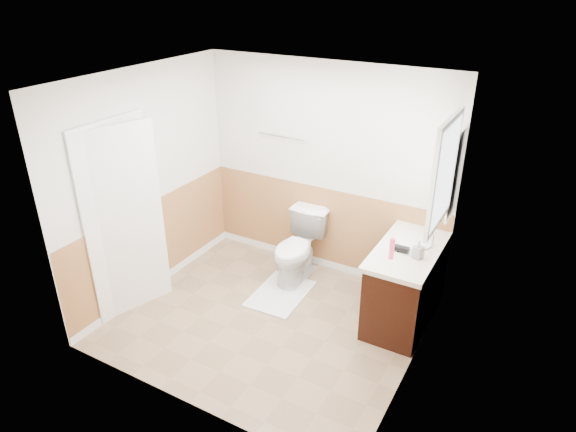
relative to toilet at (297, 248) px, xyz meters
The scene contains 32 objects.
floor 0.98m from the toilet, 81.70° to the right, with size 3.00×3.00×0.00m, color #8C7051.
ceiling 2.27m from the toilet, 81.70° to the right, with size 3.00×3.00×0.00m, color white.
wall_back 0.95m from the toilet, 72.81° to the left, with size 3.00×3.00×0.00m, color silver.
wall_front 2.34m from the toilet, 86.62° to the right, with size 3.00×3.00×0.00m, color silver.
wall_left 1.84m from the toilet, 147.21° to the right, with size 3.00×3.00×0.00m, color silver.
wall_right 2.04m from the toilet, 28.47° to the right, with size 3.00×3.00×0.00m, color silver.
wainscot_back 0.43m from the toilet, 72.33° to the left, with size 3.00×3.00×0.00m, color #A06E40.
wainscot_front 2.18m from the toilet, 86.60° to the right, with size 3.00×3.00×0.00m, color #A06E40.
wainscot_left 1.62m from the toilet, 146.98° to the right, with size 2.60×2.60×0.00m, color #A06E40.
wainscot_right 1.84m from the toilet, 28.65° to the right, with size 2.60×2.60×0.00m, color #A06E40.
toilet is the anchor object (origin of this frame).
bath_mat 0.57m from the toilet, 90.00° to the right, with size 0.55×0.80×0.02m, color white.
vanity_cabinet 1.35m from the toilet, ahead, with size 0.55×1.10×0.80m, color black.
vanity_knob_left 1.08m from the toilet, 13.81° to the right, with size 0.03×0.03×0.03m, color silver.
vanity_knob_right 1.05m from the toilet, ahead, with size 0.03×0.03×0.03m, color silver.
countertop 1.40m from the toilet, ahead, with size 0.60×1.15×0.05m, color white.
sink_basin 1.42m from the toilet, ahead, with size 0.36×0.36×0.02m, color white.
faucet 1.61m from the toilet, ahead, with size 0.02×0.02×0.14m, color silver.
lotion_bottle 1.42m from the toilet, 18.83° to the right, with size 0.05×0.05×0.22m, color #E93C61.
soap_dispenser 1.58m from the toilet, 11.29° to the right, with size 0.08×0.09×0.18m, color gray.
hair_dryer_body 1.40m from the toilet, 11.00° to the right, with size 0.07×0.07×0.14m, color black.
hair_dryer_handle 1.36m from the toilet, 11.89° to the right, with size 0.03×0.03×0.07m, color black.
mirror_panel 1.98m from the toilet, ahead, with size 0.02×0.35×0.90m, color silver.
window_frame 2.11m from the toilet, 10.47° to the right, with size 0.04×0.80×1.00m, color white.
window_glass 2.12m from the toilet, 10.37° to the right, with size 0.01×0.70×0.90m, color white.
door 1.94m from the toilet, 133.63° to the right, with size 0.05×0.80×2.04m, color white.
door_frame 2.00m from the toilet, 135.29° to the right, with size 0.02×0.92×2.10m, color white.
door_knob 1.66m from the toilet, 140.36° to the right, with size 0.06×0.06×0.06m, color silver.
towel_bar 1.32m from the toilet, 139.12° to the left, with size 0.02×0.02×0.62m, color silver.
tp_holder_bar 0.45m from the toilet, 85.21° to the left, with size 0.02×0.02×0.14m, color silver.
tp_roll 0.45m from the toilet, 85.21° to the left, with size 0.11×0.11×0.10m, color white.
tp_sheet 0.39m from the toilet, 85.21° to the left, with size 0.10×0.01×0.16m, color white.
Camera 1 is at (2.31, -3.68, 3.35)m, focal length 31.71 mm.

